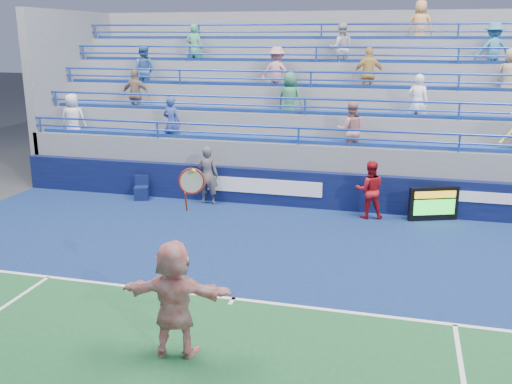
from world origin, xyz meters
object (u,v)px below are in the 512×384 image
(judge_chair, at_px, (142,192))
(tennis_player, at_px, (175,299))
(serve_speed_board, at_px, (433,204))
(ball_girl, at_px, (370,190))
(line_judge, at_px, (208,175))

(judge_chair, xyz_separation_m, tennis_player, (4.49, -8.11, 0.73))
(serve_speed_board, bearing_deg, ball_girl, -172.84)
(line_judge, height_order, ball_girl, line_judge)
(ball_girl, bearing_deg, tennis_player, 60.80)
(serve_speed_board, xyz_separation_m, tennis_player, (-4.24, -8.23, 0.49))
(line_judge, bearing_deg, tennis_player, 104.09)
(judge_chair, distance_m, ball_girl, 7.02)
(line_judge, relative_size, ball_girl, 1.09)
(tennis_player, bearing_deg, line_judge, 105.87)
(serve_speed_board, xyz_separation_m, judge_chair, (-8.73, -0.12, -0.24))
(serve_speed_board, distance_m, tennis_player, 9.27)
(ball_girl, bearing_deg, judge_chair, -12.62)
(ball_girl, bearing_deg, serve_speed_board, 175.32)
(serve_speed_board, height_order, ball_girl, ball_girl)
(judge_chair, bearing_deg, ball_girl, -0.78)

